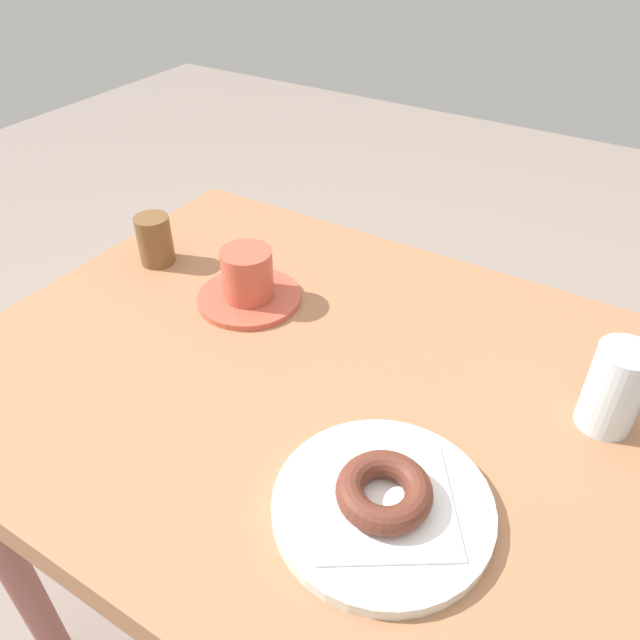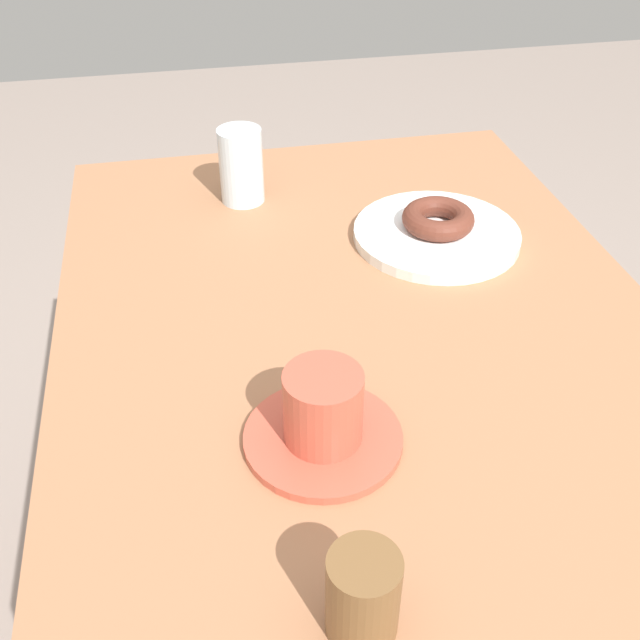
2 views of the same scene
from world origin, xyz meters
name	(u,v)px [view 2 (image 2 of 2)]	position (x,y,z in m)	size (l,w,h in m)	color
ground_plane	(348,631)	(0.00, 0.00, 0.00)	(6.00, 6.00, 0.00)	gray
table	(359,366)	(0.00, 0.00, 0.62)	(0.97, 0.72, 0.70)	#A56D4A
plate_chocolate_ring	(436,234)	(0.15, -0.14, 0.71)	(0.23, 0.23, 0.02)	white
napkin_chocolate_ring	(437,229)	(0.15, -0.14, 0.72)	(0.14, 0.14, 0.00)	white
donut_chocolate_ring	(438,219)	(0.15, -0.14, 0.73)	(0.10, 0.10, 0.03)	brown
water_glass	(241,166)	(0.32, 0.10, 0.76)	(0.06, 0.06, 0.11)	silver
coffee_cup	(323,417)	(-0.19, 0.09, 0.73)	(0.16, 0.16, 0.09)	#CA543F
sugar_jar	(363,595)	(-0.39, 0.10, 0.74)	(0.06, 0.06, 0.08)	brown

